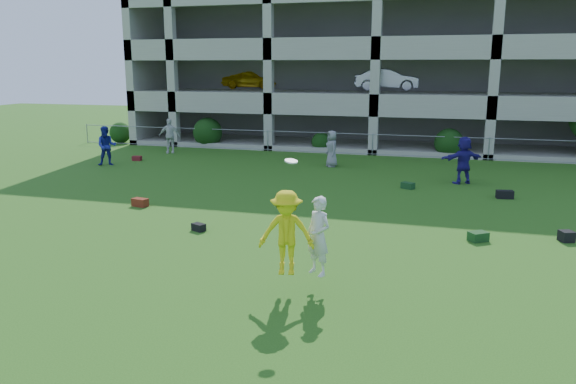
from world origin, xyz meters
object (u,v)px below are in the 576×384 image
(bystander_d, at_px, (464,160))
(crate_d, at_px, (566,236))
(parking_garage, at_px, (392,47))
(bystander_b, at_px, (169,136))
(bystander_c, at_px, (332,149))
(bystander_a, at_px, (107,146))
(frisbee_contest, at_px, (294,233))

(bystander_d, bearing_deg, crate_d, 80.05)
(bystander_d, bearing_deg, parking_garage, -102.74)
(crate_d, bearing_deg, bystander_b, 147.51)
(bystander_b, height_order, bystander_d, bystander_d)
(crate_d, distance_m, parking_garage, 24.48)
(bystander_c, bearing_deg, bystander_d, 36.88)
(crate_d, height_order, parking_garage, parking_garage)
(bystander_b, relative_size, bystander_d, 0.98)
(bystander_a, height_order, crate_d, bystander_a)
(frisbee_contest, bearing_deg, bystander_a, 135.66)
(bystander_a, bearing_deg, bystander_b, 49.06)
(bystander_c, relative_size, crate_d, 5.02)
(bystander_a, xyz_separation_m, parking_garage, (12.08, 15.43, 5.05))
(bystander_b, xyz_separation_m, bystander_d, (15.68, -4.24, 0.02))
(parking_garage, bearing_deg, bystander_d, -73.01)
(bystander_a, relative_size, crate_d, 5.50)
(bystander_d, height_order, crate_d, bystander_d)
(bystander_b, xyz_separation_m, crate_d, (18.36, -11.69, -0.81))
(bystander_d, bearing_deg, frisbee_contest, 44.43)
(bystander_a, relative_size, bystander_b, 1.00)
(frisbee_contest, height_order, parking_garage, parking_garage)
(bystander_c, height_order, bystander_d, bystander_d)
(bystander_b, xyz_separation_m, bystander_c, (9.63, -1.80, -0.08))
(bystander_a, relative_size, parking_garage, 0.06)
(bystander_c, distance_m, crate_d, 13.21)
(frisbee_contest, bearing_deg, bystander_c, 98.69)
(bystander_a, distance_m, bystander_b, 4.62)
(frisbee_contest, bearing_deg, bystander_b, 124.83)
(crate_d, height_order, frisbee_contest, frisbee_contest)
(bystander_a, distance_m, parking_garage, 20.24)
(parking_garage, bearing_deg, bystander_c, -96.33)
(bystander_c, height_order, frisbee_contest, frisbee_contest)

